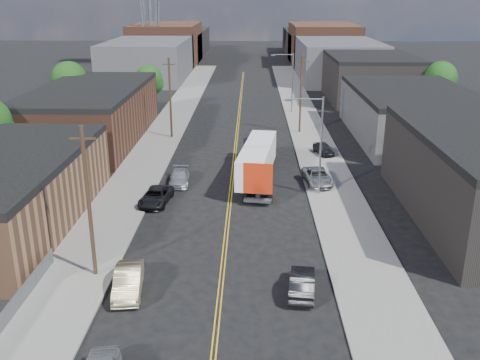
{
  "coord_description": "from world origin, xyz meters",
  "views": [
    {
      "loc": [
        1.82,
        -20.53,
        17.37
      ],
      "look_at": [
        0.93,
        21.86,
        2.5
      ],
      "focal_mm": 40.0,
      "sensor_mm": 36.0,
      "label": 1
    }
  ],
  "objects_px": {
    "car_left_d": "(180,177)",
    "car_right_lot_c": "(324,149)",
    "car_left_b": "(128,281)",
    "car_right_oncoming": "(302,283)",
    "car_left_c": "(156,196)",
    "car_right_lot_a": "(317,177)",
    "semi_truck": "(257,157)"
  },
  "relations": [
    {
      "from": "car_left_c",
      "to": "car_right_lot_a",
      "type": "bearing_deg",
      "value": 25.7
    },
    {
      "from": "car_left_c",
      "to": "car_right_lot_a",
      "type": "distance_m",
      "value": 15.47
    },
    {
      "from": "car_left_c",
      "to": "car_right_oncoming",
      "type": "xyz_separation_m",
      "value": [
        11.4,
        -14.47,
        0.04
      ]
    },
    {
      "from": "car_right_lot_a",
      "to": "car_right_lot_c",
      "type": "bearing_deg",
      "value": 72.99
    },
    {
      "from": "car_left_b",
      "to": "car_right_oncoming",
      "type": "distance_m",
      "value": 10.61
    },
    {
      "from": "car_left_c",
      "to": "car_left_d",
      "type": "xyz_separation_m",
      "value": [
        1.4,
        5.17,
        -0.02
      ]
    },
    {
      "from": "car_right_lot_a",
      "to": "car_right_lot_c",
      "type": "height_order",
      "value": "car_right_lot_a"
    },
    {
      "from": "car_left_c",
      "to": "car_right_lot_c",
      "type": "relative_size",
      "value": 1.28
    },
    {
      "from": "car_left_c",
      "to": "car_left_d",
      "type": "bearing_deg",
      "value": 81.21
    },
    {
      "from": "car_right_oncoming",
      "to": "car_right_lot_a",
      "type": "bearing_deg",
      "value": -92.6
    },
    {
      "from": "car_right_lot_a",
      "to": "car_left_b",
      "type": "bearing_deg",
      "value": -131.51
    },
    {
      "from": "car_left_b",
      "to": "car_right_lot_a",
      "type": "bearing_deg",
      "value": 47.98
    },
    {
      "from": "car_right_oncoming",
      "to": "car_right_lot_c",
      "type": "bearing_deg",
      "value": -93.01
    },
    {
      "from": "semi_truck",
      "to": "car_right_lot_c",
      "type": "relative_size",
      "value": 4.01
    },
    {
      "from": "semi_truck",
      "to": "car_right_lot_a",
      "type": "height_order",
      "value": "semi_truck"
    },
    {
      "from": "car_right_oncoming",
      "to": "car_right_lot_a",
      "type": "distance_m",
      "value": 19.86
    },
    {
      "from": "semi_truck",
      "to": "car_left_d",
      "type": "height_order",
      "value": "semi_truck"
    },
    {
      "from": "car_right_lot_c",
      "to": "semi_truck",
      "type": "bearing_deg",
      "value": -147.24
    },
    {
      "from": "car_left_b",
      "to": "car_left_c",
      "type": "distance_m",
      "value": 14.63
    },
    {
      "from": "car_left_c",
      "to": "car_right_oncoming",
      "type": "height_order",
      "value": "car_right_oncoming"
    },
    {
      "from": "car_right_lot_c",
      "to": "car_left_b",
      "type": "bearing_deg",
      "value": -132.22
    },
    {
      "from": "car_left_d",
      "to": "car_right_oncoming",
      "type": "height_order",
      "value": "car_right_oncoming"
    },
    {
      "from": "car_left_b",
      "to": "car_left_d",
      "type": "distance_m",
      "value": 19.79
    },
    {
      "from": "car_left_b",
      "to": "car_right_lot_a",
      "type": "relative_size",
      "value": 0.93
    },
    {
      "from": "car_left_d",
      "to": "car_right_lot_a",
      "type": "relative_size",
      "value": 0.89
    },
    {
      "from": "car_left_d",
      "to": "car_right_lot_c",
      "type": "height_order",
      "value": "car_right_lot_c"
    },
    {
      "from": "car_left_b",
      "to": "car_left_c",
      "type": "height_order",
      "value": "car_left_b"
    },
    {
      "from": "car_right_oncoming",
      "to": "car_right_lot_c",
      "type": "height_order",
      "value": "car_right_lot_c"
    },
    {
      "from": "car_left_d",
      "to": "car_right_oncoming",
      "type": "relative_size",
      "value": 1.04
    },
    {
      "from": "car_left_d",
      "to": "car_right_oncoming",
      "type": "distance_m",
      "value": 22.05
    },
    {
      "from": "car_left_b",
      "to": "car_right_lot_a",
      "type": "xyz_separation_m",
      "value": [
        13.81,
        19.74,
        0.08
      ]
    },
    {
      "from": "car_left_d",
      "to": "car_right_lot_c",
      "type": "bearing_deg",
      "value": 30.1
    }
  ]
}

